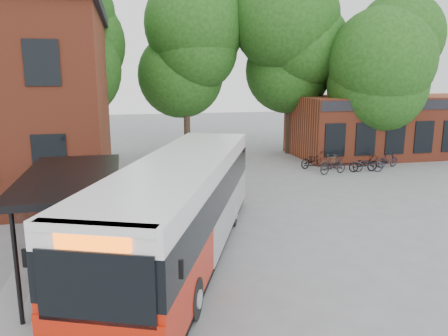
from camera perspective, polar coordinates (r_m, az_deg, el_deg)
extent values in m
plane|color=slate|center=(14.03, 0.78, -10.49)|extent=(100.00, 100.00, 0.00)
imported|color=black|center=(26.26, 11.56, 1.07)|extent=(1.97, 1.24, 0.98)
imported|color=#423934|center=(25.98, 13.78, 0.77)|extent=(1.57, 0.76, 0.91)
imported|color=black|center=(24.87, 14.03, 0.25)|extent=(1.79, 0.96, 0.89)
imported|color=black|center=(25.92, 17.70, 0.54)|extent=(1.78, 0.67, 0.92)
imported|color=#23222C|center=(25.96, 18.31, 0.52)|extent=(1.84, 0.92, 0.92)
imported|color=black|center=(27.58, 20.63, 1.01)|extent=(1.62, 0.82, 0.94)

